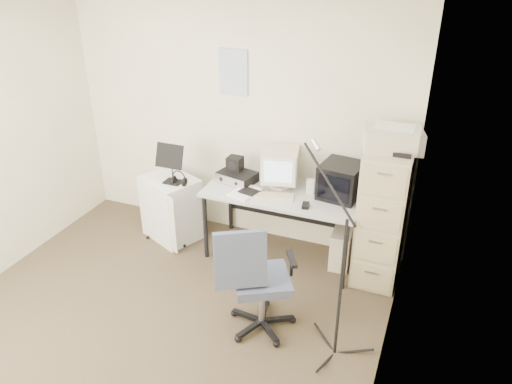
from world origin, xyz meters
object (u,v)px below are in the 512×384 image
at_px(filing_cabinet, 383,216).
at_px(desk, 282,224).
at_px(office_chair, 262,278).
at_px(side_cart, 172,208).

bearing_deg(filing_cabinet, desk, -178.19).
height_order(desk, office_chair, office_chair).
bearing_deg(side_cart, filing_cabinet, 26.94).
bearing_deg(side_cart, desk, 27.54).
xyz_separation_m(desk, side_cart, (-1.22, -0.07, -0.02)).
bearing_deg(filing_cabinet, office_chair, -125.10).
xyz_separation_m(filing_cabinet, desk, (-0.95, -0.03, -0.29)).
bearing_deg(office_chair, desk, 70.45).
bearing_deg(side_cart, office_chair, -10.52).
xyz_separation_m(office_chair, side_cart, (-1.41, 0.98, -0.15)).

